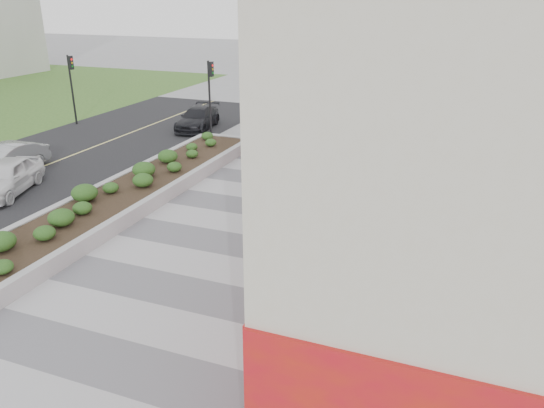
{
  "coord_description": "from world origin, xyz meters",
  "views": [
    {
      "loc": [
        6.8,
        -9.07,
        7.64
      ],
      "look_at": [
        0.86,
        6.21,
        1.1
      ],
      "focal_mm": 35.0,
      "sensor_mm": 36.0,
      "label": 1
    }
  ],
  "objects_px": {
    "traffic_signal_near": "(210,87)",
    "skateboarder": "(307,207)",
    "planter": "(128,191)",
    "car_dark": "(198,118)",
    "car_white": "(6,177)",
    "traffic_signal_far": "(72,79)",
    "car_silver": "(7,159)"
  },
  "relations": [
    {
      "from": "planter",
      "to": "car_white",
      "type": "distance_m",
      "value": 5.27
    },
    {
      "from": "car_dark",
      "to": "planter",
      "type": "bearing_deg",
      "value": -83.89
    },
    {
      "from": "skateboarder",
      "to": "car_white",
      "type": "xyz_separation_m",
      "value": [
        -12.42,
        -1.26,
        -0.02
      ]
    },
    {
      "from": "skateboarder",
      "to": "car_silver",
      "type": "distance_m",
      "value": 14.52
    },
    {
      "from": "skateboarder",
      "to": "car_white",
      "type": "bearing_deg",
      "value": 175.75
    },
    {
      "from": "skateboarder",
      "to": "car_dark",
      "type": "bearing_deg",
      "value": 122.75
    },
    {
      "from": "planter",
      "to": "traffic_signal_near",
      "type": "height_order",
      "value": "traffic_signal_near"
    },
    {
      "from": "traffic_signal_far",
      "to": "traffic_signal_near",
      "type": "bearing_deg",
      "value": 3.11
    },
    {
      "from": "skateboarder",
      "to": "car_dark",
      "type": "relative_size",
      "value": 0.32
    },
    {
      "from": "car_white",
      "to": "car_dark",
      "type": "relative_size",
      "value": 0.94
    },
    {
      "from": "skateboarder",
      "to": "car_white",
      "type": "height_order",
      "value": "skateboarder"
    },
    {
      "from": "car_white",
      "to": "planter",
      "type": "bearing_deg",
      "value": -7.92
    },
    {
      "from": "skateboarder",
      "to": "car_silver",
      "type": "bearing_deg",
      "value": 167.01
    },
    {
      "from": "traffic_signal_far",
      "to": "skateboarder",
      "type": "relative_size",
      "value": 2.99
    },
    {
      "from": "skateboarder",
      "to": "car_silver",
      "type": "height_order",
      "value": "skateboarder"
    },
    {
      "from": "car_white",
      "to": "car_dark",
      "type": "bearing_deg",
      "value": 62.8
    },
    {
      "from": "planter",
      "to": "car_silver",
      "type": "relative_size",
      "value": 4.56
    },
    {
      "from": "planter",
      "to": "traffic_signal_far",
      "type": "bearing_deg",
      "value": 137.54
    },
    {
      "from": "car_white",
      "to": "car_silver",
      "type": "xyz_separation_m",
      "value": [
        -2.07,
        2.01,
        -0.05
      ]
    },
    {
      "from": "traffic_signal_near",
      "to": "car_white",
      "type": "xyz_separation_m",
      "value": [
        -3.44,
        -11.49,
        -2.06
      ]
    },
    {
      "from": "traffic_signal_far",
      "to": "car_white",
      "type": "xyz_separation_m",
      "value": [
        5.76,
        -10.99,
        -2.06
      ]
    },
    {
      "from": "traffic_signal_near",
      "to": "skateboarder",
      "type": "relative_size",
      "value": 2.99
    },
    {
      "from": "planter",
      "to": "traffic_signal_far",
      "type": "xyz_separation_m",
      "value": [
        -10.93,
        10.0,
        2.34
      ]
    },
    {
      "from": "car_white",
      "to": "traffic_signal_near",
      "type": "bearing_deg",
      "value": 54.57
    },
    {
      "from": "planter",
      "to": "car_dark",
      "type": "relative_size",
      "value": 4.12
    },
    {
      "from": "skateboarder",
      "to": "planter",
      "type": "bearing_deg",
      "value": 172.09
    },
    {
      "from": "skateboarder",
      "to": "car_dark",
      "type": "distance_m",
      "value": 15.53
    },
    {
      "from": "car_white",
      "to": "car_dark",
      "type": "distance_m",
      "value": 12.79
    },
    {
      "from": "traffic_signal_near",
      "to": "skateboarder",
      "type": "bearing_deg",
      "value": -48.7
    },
    {
      "from": "planter",
      "to": "traffic_signal_near",
      "type": "distance_m",
      "value": 10.9
    },
    {
      "from": "planter",
      "to": "car_dark",
      "type": "height_order",
      "value": "car_dark"
    },
    {
      "from": "skateboarder",
      "to": "car_dark",
      "type": "xyz_separation_m",
      "value": [
        -10.55,
        11.4,
        -0.08
      ]
    }
  ]
}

